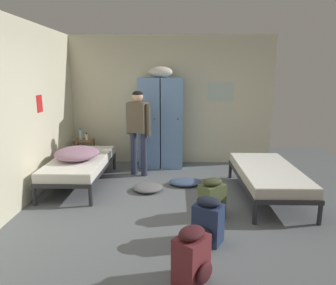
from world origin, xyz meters
TOP-DOWN VIEW (x-y plane):
  - ground_plane at (0.00, 0.00)m, footprint 8.03×8.03m
  - room_backdrop at (-1.15, 1.18)m, footprint 4.36×5.08m
  - locker_bank at (-0.19, 2.23)m, footprint 0.90×0.55m
  - shelf_unit at (-1.82, 2.20)m, footprint 0.38×0.30m
  - bed_left_rear at (-1.57, 1.05)m, footprint 0.90×1.90m
  - bed_right at (1.57, 0.54)m, footprint 0.90×1.90m
  - bedding_heap at (-1.58, 0.97)m, footprint 0.75×0.81m
  - person_traveler at (-0.59, 1.61)m, footprint 0.48×0.33m
  - water_bottle at (-1.90, 2.22)m, footprint 0.07×0.07m
  - lotion_bottle at (-1.75, 2.16)m, footprint 0.06×0.06m
  - backpack_maroon at (0.27, -1.55)m, footprint 0.42×0.41m
  - backpack_navy at (0.48, -0.84)m, footprint 0.40×0.41m
  - backpack_olive at (0.62, -0.17)m, footprint 0.41×0.42m
  - clothes_pile_denim at (0.28, 1.06)m, footprint 0.57×0.41m
  - clothes_pile_grey at (-0.35, 0.77)m, footprint 0.49×0.46m

SIDE VIEW (x-z plane):
  - ground_plane at x=0.00m, z-range 0.00..0.00m
  - clothes_pile_grey at x=-0.35m, z-range 0.00..0.11m
  - clothes_pile_denim at x=0.28m, z-range 0.00..0.11m
  - backpack_maroon at x=0.27m, z-range -0.02..0.53m
  - backpack_navy at x=0.48m, z-range -0.02..0.53m
  - backpack_olive at x=0.62m, z-range -0.02..0.53m
  - shelf_unit at x=-1.82m, z-range 0.06..0.63m
  - bed_left_rear at x=-1.57m, z-range 0.14..0.63m
  - bed_right at x=1.57m, z-range 0.14..0.63m
  - bedding_heap at x=-1.58m, z-range 0.49..0.70m
  - lotion_bottle at x=-1.75m, z-range 0.56..0.71m
  - water_bottle at x=-1.90m, z-range 0.56..0.79m
  - locker_bank at x=-0.19m, z-range -0.07..2.00m
  - person_traveler at x=-0.59m, z-range 0.17..1.79m
  - room_backdrop at x=-1.15m, z-range 0.00..2.71m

